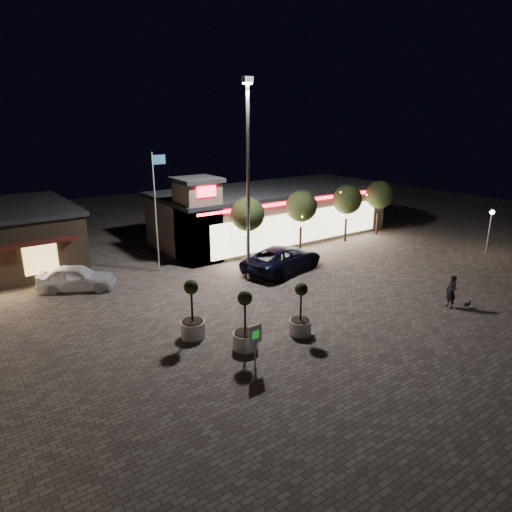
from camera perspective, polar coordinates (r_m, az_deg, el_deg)
ground at (r=22.82m, az=6.46°, el=-9.63°), size 90.00×90.00×0.00m
retail_building at (r=39.46m, az=1.59°, el=5.47°), size 20.40×8.40×6.10m
floodlight_pole at (r=28.08m, az=-1.01°, el=10.60°), size 0.60×0.40×12.38m
flagpole at (r=30.91m, az=-12.35°, el=6.56°), size 0.95×0.10×8.00m
lamp_post_east at (r=38.63m, az=27.26°, el=3.66°), size 0.36×0.36×3.48m
string_tree_a at (r=32.21m, az=-1.07°, el=5.23°), size 2.42×2.42×4.79m
string_tree_b at (r=35.22m, az=5.69°, el=6.19°), size 2.42×2.42×4.79m
string_tree_c at (r=38.64m, az=11.34°, el=6.93°), size 2.42×2.42×4.79m
string_tree_d at (r=41.61m, az=15.18°, el=7.39°), size 2.42×2.42×4.79m
pickup_truck at (r=31.20m, az=3.37°, el=-0.31°), size 6.73×4.18×1.74m
white_sedan at (r=29.89m, az=-21.50°, el=-2.52°), size 4.89×3.86×1.56m
pedestrian at (r=27.41m, az=23.23°, el=-4.14°), size 0.61×0.78×1.87m
dog at (r=28.01m, az=24.96°, el=-5.36°), size 0.52×0.22×0.28m
planter_left at (r=22.23m, az=-7.94°, el=-7.87°), size 1.19×1.19×2.92m
planter_mid at (r=21.01m, az=-1.37°, el=-9.35°), size 1.15×1.15×2.82m
planter_right at (r=22.43m, az=5.57°, el=-7.77°), size 1.08×1.08×2.66m
valet_sign at (r=19.37m, az=-0.11°, el=-10.19°), size 0.64×0.10×1.93m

